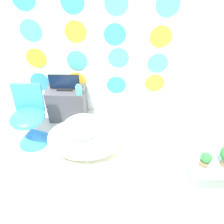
{
  "coord_description": "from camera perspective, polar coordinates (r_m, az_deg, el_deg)",
  "views": [
    {
      "loc": [
        0.33,
        -1.04,
        2.36
      ],
      "look_at": [
        0.26,
        0.93,
        0.77
      ],
      "focal_mm": 35.0,
      "sensor_mm": 36.0,
      "label": 1
    }
  ],
  "objects": [
    {
      "name": "wall_back_dotted",
      "position": [
        3.2,
        -4.28,
        19.42
      ],
      "size": [
        4.41,
        0.05,
        2.6
      ],
      "color": "white",
      "rests_on": "ground_plane"
    },
    {
      "name": "rug",
      "position": [
        3.01,
        -7.38,
        -13.04
      ],
      "size": [
        1.02,
        0.8,
        0.01
      ],
      "color": "silver",
      "rests_on": "ground_plane"
    },
    {
      "name": "tv",
      "position": [
        3.36,
        -12.34,
        7.37
      ],
      "size": [
        0.46,
        0.12,
        0.24
      ],
      "color": "black",
      "rests_on": "tv_cabinet"
    },
    {
      "name": "chair",
      "position": [
        3.26,
        -20.52,
        -3.47
      ],
      "size": [
        0.47,
        0.47,
        0.86
      ],
      "color": "#338CE0",
      "rests_on": "ground_plane"
    },
    {
      "name": "vase",
      "position": [
        3.23,
        -8.7,
        5.71
      ],
      "size": [
        0.09,
        0.09,
        0.16
      ],
      "color": "#51B2AD",
      "rests_on": "tv_cabinet"
    },
    {
      "name": "side_table",
      "position": [
        2.71,
        24.68,
        -13.46
      ],
      "size": [
        0.52,
        0.34,
        0.44
      ],
      "color": "#99E0D8",
      "rests_on": "ground_plane"
    },
    {
      "name": "potted_plant_left",
      "position": [
        2.54,
        23.25,
        -11.28
      ],
      "size": [
        0.12,
        0.12,
        0.18
      ],
      "color": "#8C6B4C",
      "rests_on": "side_table"
    },
    {
      "name": "ground_plane",
      "position": [
        2.6,
        -7.28,
        -26.97
      ],
      "size": [
        12.0,
        12.0,
        0.0
      ],
      "primitive_type": "plane",
      "color": "silver"
    },
    {
      "name": "bathtub",
      "position": [
        2.94,
        -7.4,
        -7.04
      ],
      "size": [
        0.97,
        0.6,
        0.52
      ],
      "color": "white",
      "rests_on": "ground_plane"
    },
    {
      "name": "tv_cabinet",
      "position": [
        3.56,
        -11.53,
        2.19
      ],
      "size": [
        0.58,
        0.35,
        0.54
      ],
      "color": "#4C4C51",
      "rests_on": "ground_plane"
    }
  ]
}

